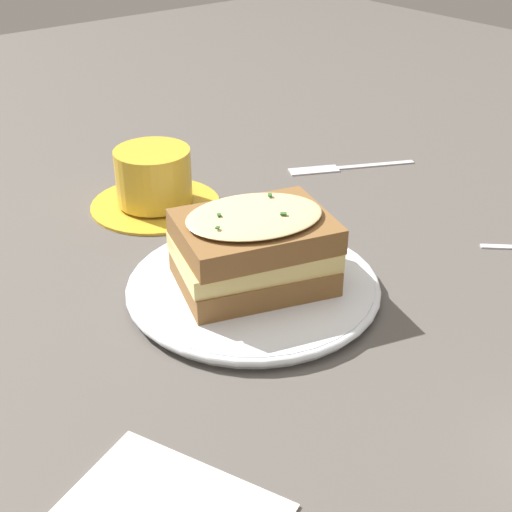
# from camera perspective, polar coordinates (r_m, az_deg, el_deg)

# --- Properties ---
(ground_plane) EXTENTS (2.40, 2.40, 0.00)m
(ground_plane) POSITION_cam_1_polar(r_m,az_deg,el_deg) (0.68, -2.09, -3.81)
(ground_plane) COLOR #514C47
(dinner_plate) EXTENTS (0.24, 0.24, 0.01)m
(dinner_plate) POSITION_cam_1_polar(r_m,az_deg,el_deg) (0.68, 0.00, -2.62)
(dinner_plate) COLOR white
(dinner_plate) RESTS_ON ground_plane
(sandwich) EXTENTS (0.15, 0.17, 0.08)m
(sandwich) POSITION_cam_1_polar(r_m,az_deg,el_deg) (0.66, -0.08, 0.55)
(sandwich) COLOR brown
(sandwich) RESTS_ON dinner_plate
(teacup_with_saucer) EXTENTS (0.16, 0.15, 0.07)m
(teacup_with_saucer) POSITION_cam_1_polar(r_m,az_deg,el_deg) (0.85, -8.23, 5.95)
(teacup_with_saucer) COLOR gold
(teacup_with_saucer) RESTS_ON ground_plane
(fork) EXTENTS (0.09, 0.16, 0.00)m
(fork) POSITION_cam_1_polar(r_m,az_deg,el_deg) (0.97, 6.52, 7.04)
(fork) COLOR silver
(fork) RESTS_ON ground_plane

